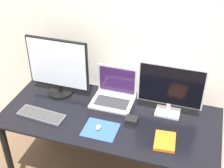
{
  "coord_description": "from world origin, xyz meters",
  "views": [
    {
      "loc": [
        0.58,
        -1.39,
        2.24
      ],
      "look_at": [
        -0.01,
        0.45,
        0.96
      ],
      "focal_mm": 50.0,
      "sensor_mm": 36.0,
      "label": 1
    }
  ],
  "objects_px": {
    "laptop": "(114,93)",
    "book": "(165,141)",
    "keyboard": "(41,115)",
    "monitor_left": "(58,67)",
    "mouse": "(98,127)",
    "power_brick": "(132,120)",
    "monitor_right": "(171,88)"
  },
  "relations": [
    {
      "from": "laptop",
      "to": "book",
      "type": "distance_m",
      "value": 0.61
    },
    {
      "from": "keyboard",
      "to": "laptop",
      "type": "bearing_deg",
      "value": 38.81
    },
    {
      "from": "monitor_left",
      "to": "mouse",
      "type": "height_order",
      "value": "monitor_left"
    },
    {
      "from": "power_brick",
      "to": "monitor_left",
      "type": "bearing_deg",
      "value": 164.44
    },
    {
      "from": "monitor_right",
      "to": "mouse",
      "type": "bearing_deg",
      "value": -143.02
    },
    {
      "from": "laptop",
      "to": "keyboard",
      "type": "xyz_separation_m",
      "value": [
        -0.47,
        -0.38,
        -0.06
      ]
    },
    {
      "from": "book",
      "to": "power_brick",
      "type": "distance_m",
      "value": 0.31
    },
    {
      "from": "mouse",
      "to": "book",
      "type": "distance_m",
      "value": 0.48
    },
    {
      "from": "power_brick",
      "to": "monitor_right",
      "type": "bearing_deg",
      "value": 37.86
    },
    {
      "from": "monitor_right",
      "to": "keyboard",
      "type": "bearing_deg",
      "value": -160.4
    },
    {
      "from": "laptop",
      "to": "power_brick",
      "type": "relative_size",
      "value": 3.69
    },
    {
      "from": "monitor_right",
      "to": "monitor_left",
      "type": "bearing_deg",
      "value": -180.0
    },
    {
      "from": "monitor_right",
      "to": "laptop",
      "type": "distance_m",
      "value": 0.48
    },
    {
      "from": "monitor_left",
      "to": "book",
      "type": "distance_m",
      "value": 1.02
    },
    {
      "from": "laptop",
      "to": "mouse",
      "type": "distance_m",
      "value": 0.39
    },
    {
      "from": "monitor_left",
      "to": "power_brick",
      "type": "relative_size",
      "value": 5.78
    },
    {
      "from": "keyboard",
      "to": "power_brick",
      "type": "height_order",
      "value": "power_brick"
    },
    {
      "from": "keyboard",
      "to": "monitor_right",
      "type": "bearing_deg",
      "value": 19.6
    },
    {
      "from": "keyboard",
      "to": "mouse",
      "type": "bearing_deg",
      "value": -1.34
    },
    {
      "from": "monitor_left",
      "to": "mouse",
      "type": "relative_size",
      "value": 9.1
    },
    {
      "from": "monitor_left",
      "to": "monitor_right",
      "type": "relative_size",
      "value": 1.06
    },
    {
      "from": "book",
      "to": "monitor_right",
      "type": "bearing_deg",
      "value": 95.95
    },
    {
      "from": "laptop",
      "to": "monitor_left",
      "type": "bearing_deg",
      "value": -173.68
    },
    {
      "from": "book",
      "to": "power_brick",
      "type": "xyz_separation_m",
      "value": [
        -0.27,
        0.14,
        0.01
      ]
    },
    {
      "from": "monitor_right",
      "to": "power_brick",
      "type": "relative_size",
      "value": 5.47
    },
    {
      "from": "mouse",
      "to": "book",
      "type": "bearing_deg",
      "value": 1.59
    },
    {
      "from": "book",
      "to": "keyboard",
      "type": "bearing_deg",
      "value": -179.85
    },
    {
      "from": "monitor_right",
      "to": "laptop",
      "type": "height_order",
      "value": "monitor_right"
    },
    {
      "from": "keyboard",
      "to": "book",
      "type": "bearing_deg",
      "value": 0.15
    },
    {
      "from": "monitor_right",
      "to": "power_brick",
      "type": "height_order",
      "value": "monitor_right"
    },
    {
      "from": "mouse",
      "to": "power_brick",
      "type": "height_order",
      "value": "power_brick"
    },
    {
      "from": "keyboard",
      "to": "power_brick",
      "type": "distance_m",
      "value": 0.69
    }
  ]
}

